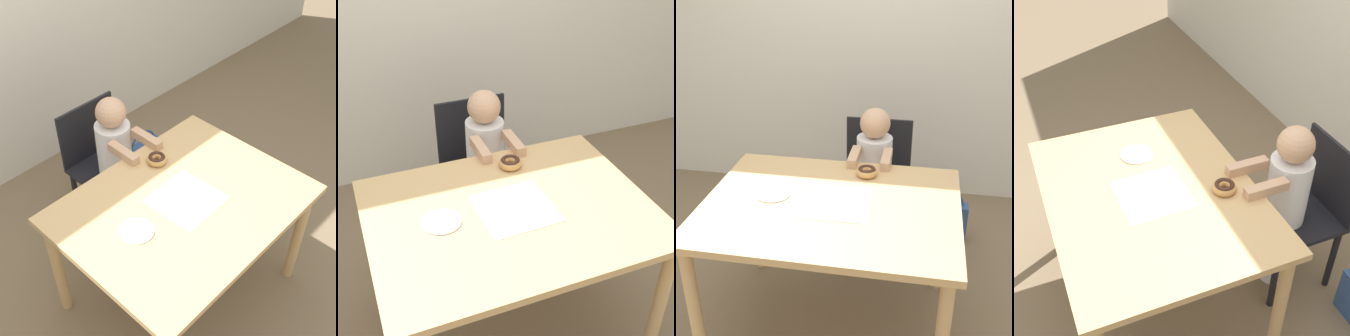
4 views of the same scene
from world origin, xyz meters
TOP-DOWN VIEW (x-y plane):
  - ground_plane at (0.00, 0.00)m, footprint 12.00×12.00m
  - dining_table at (0.00, 0.00)m, footprint 1.21×0.94m
  - chair at (0.12, 0.79)m, footprint 0.42×0.43m
  - child_figure at (0.12, 0.67)m, footprint 0.23×0.41m
  - donut at (0.13, 0.31)m, footprint 0.11×0.11m
  - napkin at (0.03, 0.00)m, footprint 0.33×0.33m
  - handbag at (0.59, 0.92)m, footprint 0.31×0.10m
  - plate at (-0.29, 0.03)m, footprint 0.17×0.17m

SIDE VIEW (x-z plane):
  - ground_plane at x=0.00m, z-range 0.00..0.00m
  - handbag at x=0.59m, z-range -0.05..0.35m
  - chair at x=0.12m, z-range 0.03..0.88m
  - child_figure at x=0.12m, z-range 0.02..1.03m
  - dining_table at x=0.00m, z-range 0.28..1.03m
  - napkin at x=0.03m, z-range 0.75..0.76m
  - plate at x=-0.29m, z-range 0.75..0.76m
  - donut at x=0.13m, z-range 0.75..0.80m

